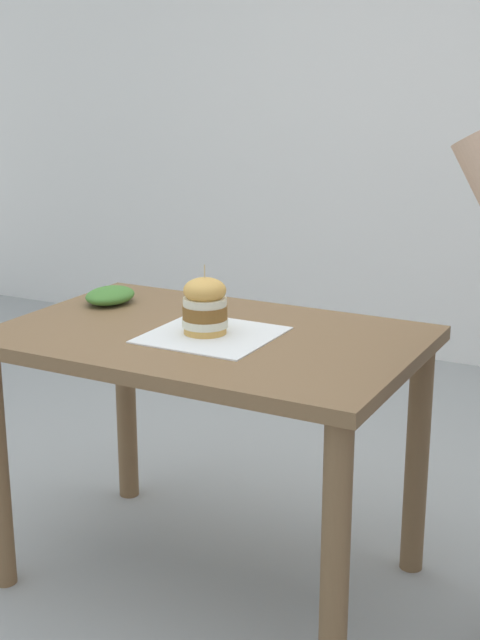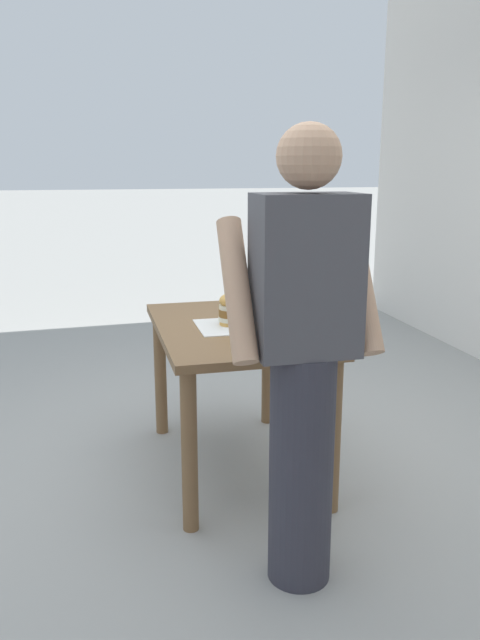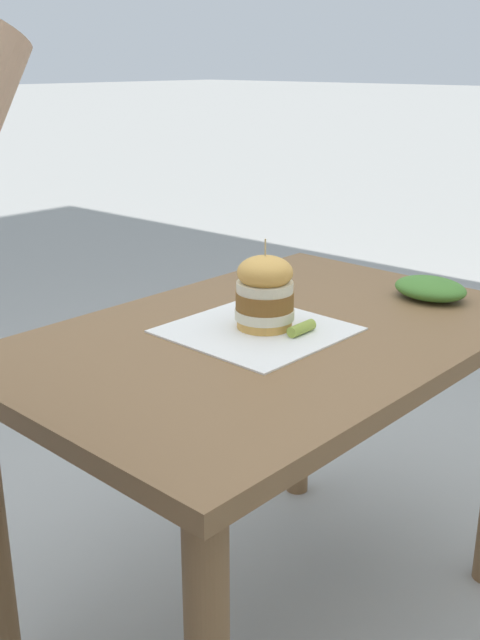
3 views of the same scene
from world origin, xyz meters
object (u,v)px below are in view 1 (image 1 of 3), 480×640
Objects in this scene: patio_table at (209,376)px; sandwich at (205,306)px; pickle_spear at (214,321)px; side_salad at (110,295)px.

sandwich is at bearing 0.13° from patio_table.
patio_table is 0.16m from pickle_spear.
side_salad is at bearing -107.32° from patio_table.
pickle_spear is (-0.07, -0.02, 0.15)m from patio_table.
patio_table is 0.48m from side_salad.
pickle_spear is at bearing -162.57° from patio_table.
sandwich is 2.69× the size of pickle_spear.
patio_table is 6.01× the size of sandwich.
side_salad reaches higher than pickle_spear.
side_salad is (-0.07, -0.42, 0.01)m from pickle_spear.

